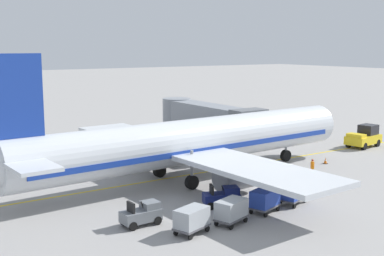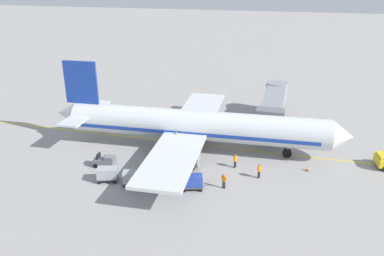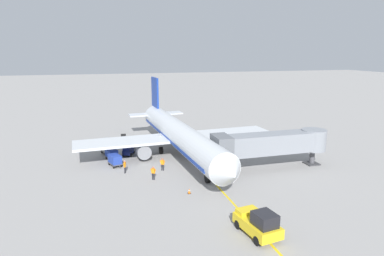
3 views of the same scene
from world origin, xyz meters
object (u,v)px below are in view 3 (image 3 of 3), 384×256
Objects in this scene: ground_crew_wing_walker at (162,164)px; ground_crew_marshaller at (153,172)px; baggage_cart_third_in_train at (107,148)px; ground_crew_loader at (125,166)px; baggage_cart_front at (115,159)px; baggage_tug_lead at (124,140)px; parked_airliner at (179,135)px; pushback_tractor at (258,223)px; baggage_cart_second_in_train at (112,154)px; baggage_cart_tail_end at (106,143)px; jet_bridge at (271,143)px; baggage_tug_trailing at (128,151)px; safety_cone_nose_left at (189,191)px.

ground_crew_marshaller is (1.71, 2.89, 0.00)m from ground_crew_wing_walker.
baggage_cart_third_in_train is at bearing -68.26° from ground_crew_marshaller.
ground_crew_marshaller is at bearing 133.71° from ground_crew_loader.
baggage_tug_lead is at bearing -101.03° from baggage_cart_front.
parked_airliner is at bearing 159.48° from baggage_cart_third_in_train.
baggage_cart_second_in_train is (10.88, -24.31, -0.15)m from pushback_tractor.
ground_crew_loader is at bearing -62.46° from pushback_tractor.
pushback_tractor is 2.77× the size of ground_crew_marshaller.
baggage_cart_front is at bearing -56.86° from ground_crew_marshaller.
baggage_tug_lead is 0.86× the size of baggage_cart_front.
parked_airliner is at bearing 146.49° from baggage_cart_tail_end.
jet_bridge is 17.63m from pushback_tractor.
jet_bridge reaches higher than baggage_cart_second_in_train.
baggage_tug_lead and baggage_tug_trailing have the same top height.
ground_crew_wing_walker is (-6.72, 9.69, 0.00)m from baggage_cart_third_in_train.
jet_bridge reaches higher than baggage_tug_trailing.
pushback_tractor is (-1.08, 23.73, -2.09)m from parked_airliner.
parked_airliner is at bearing 130.55° from baggage_tug_lead.
baggage_tug_lead is 1.50× the size of ground_crew_marshaller.
baggage_tug_lead is at bearing -106.74° from baggage_cart_second_in_train.
jet_bridge is 5.42× the size of baggage_cart_front.
baggage_tug_lead is (8.46, -32.35, -0.39)m from pushback_tractor.
baggage_cart_tail_end is (0.81, -9.15, 0.00)m from baggage_cart_front.
pushback_tractor is (9.30, 14.80, -2.36)m from jet_bridge.
baggage_cart_front and baggage_cart_third_in_train have the same top height.
ground_crew_marshaller is (6.42, -15.03, -0.15)m from pushback_tractor.
baggage_tug_trailing is 16.87m from safety_cone_nose_left.
parked_airliner is 12.58× the size of baggage_cart_front.
safety_cone_nose_left is at bearing 121.18° from ground_crew_marshaller.
baggage_cart_front is at bearing 78.97° from baggage_tug_lead.
pushback_tractor is at bearing 112.50° from baggage_cart_third_in_train.
ground_crew_loader is (-1.05, 3.12, 0.00)m from baggage_cart_front.
baggage_tug_lead is (17.76, -17.55, -2.74)m from jet_bridge.
ground_crew_loader reaches higher than baggage_tug_trailing.
ground_crew_loader is at bearing 102.53° from baggage_cart_second_in_train.
baggage_cart_third_in_train is (10.35, -3.87, -2.24)m from parked_airliner.
baggage_tug_trailing is (8.35, -25.98, -0.39)m from pushback_tractor.
parked_airliner is at bearing -121.49° from ground_crew_marshaller.
parked_airliner is 10.06m from baggage_cart_second_in_train.
baggage_cart_third_in_train is at bearing -65.37° from safety_cone_nose_left.
baggage_cart_tail_end is at bearing -90.55° from baggage_cart_third_in_train.
pushback_tractor is 32.63m from baggage_cart_tail_end.
ground_crew_marshaller reaches higher than baggage_tug_trailing.
baggage_cart_second_in_train is at bearing 94.81° from baggage_cart_tail_end.
ground_crew_marshaller reaches higher than baggage_cart_front.
ground_crew_loader reaches higher than baggage_tug_lead.
pushback_tractor is 1.58× the size of baggage_cart_tail_end.
ground_crew_loader is (-1.34, 6.02, 0.00)m from baggage_cart_second_in_train.
jet_bridge reaches higher than baggage_cart_third_in_train.
parked_airliner is 14.32m from safety_cone_nose_left.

